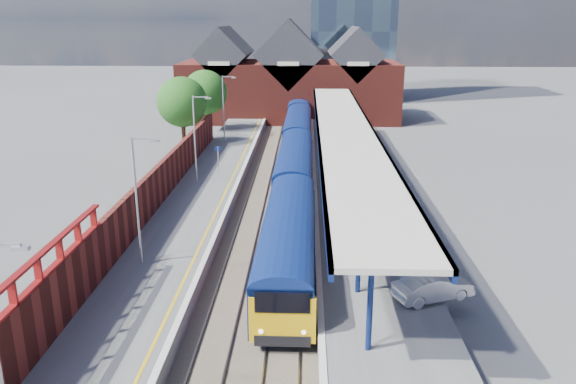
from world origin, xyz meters
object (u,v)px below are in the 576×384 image
Objects in this scene: parked_car_red at (390,248)px; lamp_post_b at (139,193)px; lamp_post_d at (225,104)px; parked_car_blue at (382,244)px; lamp_post_c at (196,133)px; platform_sign at (218,156)px; parked_car_silver at (433,287)px; parked_car_dark at (374,197)px; train at (297,144)px.

lamp_post_b is at bearing 117.35° from parked_car_red.
lamp_post_d is 1.67× the size of parked_car_blue.
lamp_post_c is 16.00m from lamp_post_d.
lamp_post_c reaches higher than parked_car_red.
lamp_post_d is 14.25m from platform_sign.
parked_car_blue is (-1.75, 5.33, -0.06)m from parked_car_silver.
platform_sign is 0.66× the size of parked_car_red.
parked_car_dark is at bearing 36.63° from lamp_post_b.
parked_car_dark is (5.78, -15.56, -0.44)m from train.
parked_car_blue is at bearing 52.15° from parked_car_red.
platform_sign is 20.15m from parked_car_blue.
parked_car_red reaches higher than parked_car_blue.
parked_car_silver is at bearing -140.44° from parked_car_red.
parked_car_dark is 1.12× the size of parked_car_blue.
lamp_post_c reaches higher than parked_car_silver.
parked_car_dark is 8.49m from parked_car_blue.
parked_car_red is at bearing -172.53° from parked_car_blue.
parked_car_red is at bearing 4.21° from lamp_post_b.
lamp_post_b is 1.50× the size of parked_car_dark.
lamp_post_b reaches higher than parked_car_dark.
parked_car_blue is (13.12, -14.33, -3.41)m from lamp_post_c.
platform_sign is at bearing 85.67° from lamp_post_b.
platform_sign reaches higher than train.
parked_car_red is (13.49, 0.99, -3.35)m from lamp_post_b.
lamp_post_d is 2.80× the size of platform_sign.
parked_car_silver is at bearing -179.72° from parked_car_dark.
lamp_post_d is at bearing 27.16° from parked_car_dark.
lamp_post_b is 13.93m from parked_car_red.
lamp_post_d reaches higher than parked_car_blue.
lamp_post_b is at bearing 121.84° from parked_car_dark.
lamp_post_d reaches higher than parked_car_dark.
parked_car_dark is at bearing 22.21° from parked_car_red.
platform_sign reaches higher than parked_car_blue.
platform_sign is at bearing 55.74° from lamp_post_c.
lamp_post_c reaches higher than parked_car_dark.
parked_car_silver is 13.86m from parked_car_dark.
lamp_post_b is 32.00m from lamp_post_d.
lamp_post_c is at bearing -129.01° from train.
lamp_post_b is 1.85× the size of parked_car_red.
train is 12.81m from lamp_post_c.
train is at bearing 35.98° from parked_car_red.
train is 9.42× the size of lamp_post_c.
train is 10.09m from platform_sign.
parked_car_dark is (13.64, 10.14, -3.31)m from lamp_post_b.
parked_car_silver is (14.86, -35.66, -3.35)m from lamp_post_d.
lamp_post_c is 1.50× the size of parked_car_dark.
parked_car_red is (12.13, -17.01, -1.05)m from platform_sign.
parked_car_red is (13.49, -31.01, -3.35)m from lamp_post_d.
lamp_post_d is (0.00, 16.00, 0.00)m from lamp_post_c.
lamp_post_d reaches higher than parked_car_silver.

